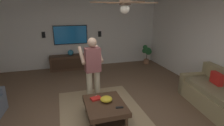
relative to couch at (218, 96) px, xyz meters
name	(u,v)px	position (x,y,z in m)	size (l,w,h in m)	color
ground_plane	(104,114)	(0.50, 2.62, -0.32)	(8.93, 8.93, 0.00)	brown
wall_back_tv	(81,33)	(4.27, 2.62, 1.02)	(0.10, 6.45, 2.68)	silver
area_rug	(103,115)	(0.49, 2.65, -0.31)	(2.71, 1.86, 0.01)	#9E8460
couch	(218,96)	(0.00, 0.00, 0.00)	(1.99, 1.07, 0.87)	#93845B
coffee_table	(105,108)	(0.29, 2.65, -0.02)	(1.00, 0.80, 0.40)	#422B1C
media_console	(73,62)	(3.94, 3.01, -0.04)	(0.45, 1.70, 0.55)	#422B1C
tv	(71,35)	(4.18, 3.01, 0.98)	(0.05, 1.28, 0.72)	black
person_standing	(93,67)	(1.15, 2.73, 0.61)	(0.57, 0.58, 1.64)	#C6B793
potted_plant_short	(147,52)	(3.76, -0.06, 0.18)	(0.28, 0.41, 0.81)	#9E6B4C
bowl	(106,99)	(0.35, 2.61, 0.14)	(0.25, 0.25, 0.11)	gold
remote_white	(96,98)	(0.57, 2.78, 0.09)	(0.15, 0.04, 0.02)	white
remote_black	(119,107)	(0.03, 2.42, 0.09)	(0.15, 0.04, 0.02)	black
book	(96,98)	(0.52, 2.79, 0.10)	(0.22, 0.16, 0.04)	red
vase_round	(71,53)	(3.92, 3.07, 0.34)	(0.22, 0.22, 0.22)	teal
wall_speaker_left	(100,34)	(4.19, 1.87, 0.96)	(0.06, 0.12, 0.22)	black
wall_speaker_right	(44,35)	(4.19, 3.99, 1.01)	(0.06, 0.12, 0.22)	black
ceiling_fan	(125,4)	(0.02, 2.36, 2.03)	(1.20, 1.20, 0.46)	#4C3828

